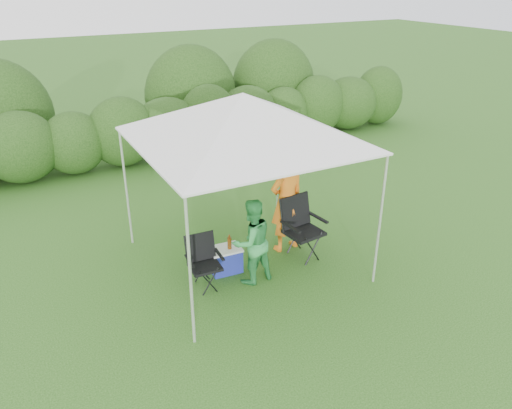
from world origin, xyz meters
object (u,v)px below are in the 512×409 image
cooler (225,260)px  chair_right (300,223)px  chair_left (203,258)px  woman (252,242)px  canopy (243,118)px  man (287,201)px

cooler → chair_right: bearing=-0.4°
chair_left → chair_right: bearing=6.4°
chair_right → woman: 1.14m
chair_right → cooler: size_ratio=1.98×
woman → cooler: woman is taller
canopy → chair_left: (-0.87, -0.32, -1.99)m
chair_left → man: 1.79m
canopy → chair_left: size_ratio=3.75×
woman → cooler: size_ratio=2.62×
woman → chair_left: bearing=-24.4°
chair_right → chair_left: bearing=175.8°
canopy → chair_right: canopy is taller
canopy → woman: (-0.16, -0.57, -1.77)m
canopy → chair_left: bearing=-159.5°
chair_right → cooler: (-1.34, 0.11, -0.38)m
man → cooler: man is taller
canopy → woman: size_ratio=2.25×
chair_left → woman: woman is taller
chair_left → man: bearing=16.1°
chair_left → man: man is taller
man → cooler: bearing=1.2°
chair_right → chair_left: chair_right is taller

